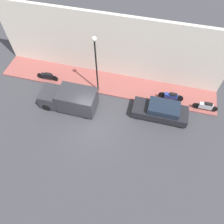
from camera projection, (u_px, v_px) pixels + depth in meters
ground_plane at (91, 124)px, 17.06m from camera, size 60.00×60.00×0.00m
sidewalk at (106, 83)px, 19.47m from camera, size 2.57×19.05×0.11m
building_facade at (110, 47)px, 17.93m from camera, size 0.30×19.05×5.83m
parked_car at (161, 111)px, 16.99m from camera, size 1.66×4.27×1.36m
delivery_van at (69, 99)px, 17.27m from camera, size 1.88×4.49×1.89m
motorcycle_black at (47, 76)px, 19.33m from camera, size 0.30×1.98×0.73m
scooter_silver at (206, 106)px, 17.36m from camera, size 0.30×1.96×0.83m
motorcycle_blue at (171, 96)px, 17.98m from camera, size 0.30×2.05×0.75m
streetlamp at (96, 58)px, 16.04m from camera, size 0.35×0.35×5.38m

